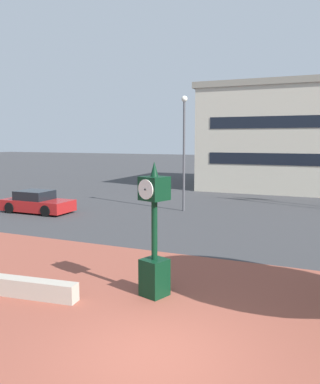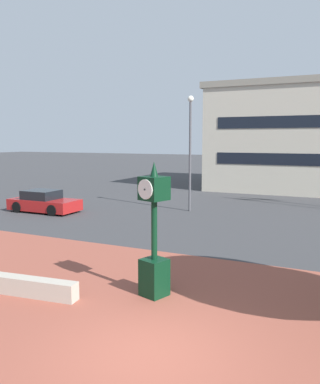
{
  "view_description": "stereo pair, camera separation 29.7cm",
  "coord_description": "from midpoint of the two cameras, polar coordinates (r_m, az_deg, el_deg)",
  "views": [
    {
      "loc": [
        3.15,
        -6.84,
        4.27
      ],
      "look_at": [
        -1.16,
        3.05,
        2.85
      ],
      "focal_mm": 37.56,
      "sensor_mm": 36.0,
      "label": 1
    },
    {
      "loc": [
        3.42,
        -6.72,
        4.27
      ],
      "look_at": [
        -1.16,
        3.05,
        2.85
      ],
      "focal_mm": 37.56,
      "sensor_mm": 36.0,
      "label": 2
    }
  ],
  "objects": [
    {
      "name": "ground_plane",
      "position": [
        8.66,
        -0.72,
        -22.06
      ],
      "size": [
        200.0,
        200.0,
        0.0
      ],
      "primitive_type": "plane",
      "color": "#38383A"
    },
    {
      "name": "plaza_brick_paving",
      "position": [
        9.81,
        3.09,
        -18.3
      ],
      "size": [
        44.0,
        10.84,
        0.01
      ],
      "primitive_type": "cube",
      "color": "brown",
      "rests_on": "ground"
    },
    {
      "name": "planter_wall",
      "position": [
        11.93,
        -18.02,
        -12.59
      ],
      "size": [
        3.22,
        0.77,
        0.5
      ],
      "primitive_type": "cube",
      "rotation": [
        0.0,
        0.0,
        0.12
      ],
      "color": "#ADA393",
      "rests_on": "ground"
    },
    {
      "name": "street_clock",
      "position": [
        10.94,
        -0.04,
        -6.84
      ],
      "size": [
        0.8,
        0.82,
        3.69
      ],
      "rotation": [
        0.0,
        0.0,
        -0.33
      ],
      "color": "black",
      "rests_on": "ground"
    },
    {
      "name": "car_street_near",
      "position": [
        24.73,
        -15.84,
        -1.4
      ],
      "size": [
        4.18,
        1.96,
        1.28
      ],
      "rotation": [
        0.0,
        0.0,
        4.71
      ],
      "color": "maroon",
      "rests_on": "ground"
    },
    {
      "name": "street_lamp_post",
      "position": [
        23.83,
        4.67,
        7.14
      ],
      "size": [
        0.36,
        0.36,
        6.78
      ],
      "color": "#4C4C51",
      "rests_on": "ground"
    }
  ]
}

